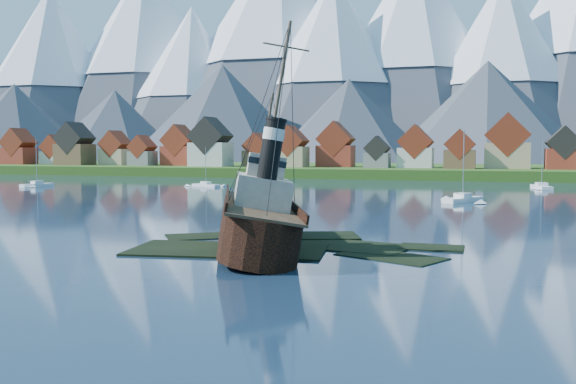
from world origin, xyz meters
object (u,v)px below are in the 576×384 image
(tugboat_wreck, at_px, (257,218))
(sailboat_d, at_px, (463,200))
(sailboat_e, at_px, (541,187))
(sailboat_c, at_px, (206,186))
(sailboat_b, at_px, (37,185))

(tugboat_wreck, bearing_deg, sailboat_d, 51.31)
(sailboat_d, distance_m, sailboat_e, 46.12)
(sailboat_c, relative_size, sailboat_d, 0.77)
(sailboat_d, bearing_deg, tugboat_wreck, -75.62)
(tugboat_wreck, bearing_deg, sailboat_e, 49.50)
(tugboat_wreck, bearing_deg, sailboat_b, 116.44)
(sailboat_c, distance_m, sailboat_d, 67.26)
(sailboat_b, xyz_separation_m, sailboat_e, (117.20, 28.25, -0.03))
(sailboat_b, distance_m, sailboat_c, 41.25)
(tugboat_wreck, height_order, sailboat_e, tugboat_wreck)
(sailboat_d, xyz_separation_m, sailboat_e, (16.22, 43.17, -0.04))
(sailboat_b, relative_size, sailboat_e, 1.03)
(sailboat_b, height_order, sailboat_d, sailboat_d)
(sailboat_c, xyz_separation_m, sailboat_e, (77.78, 16.07, 0.03))
(tugboat_wreck, xyz_separation_m, sailboat_c, (-44.36, 85.64, -2.58))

